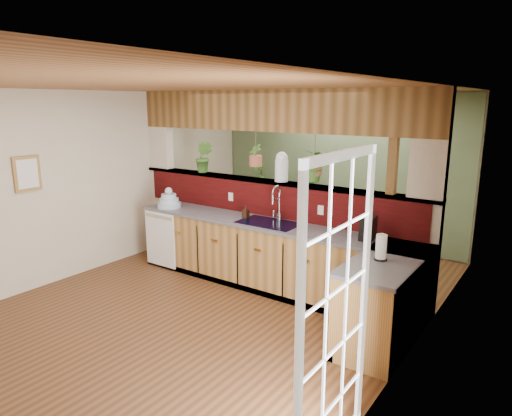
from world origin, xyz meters
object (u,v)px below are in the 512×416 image
Objects in this scene: faucet at (277,202)px; soap_dispenser at (246,212)px; shelving_console at (288,209)px; glass_jar at (282,167)px; paper_towel at (381,248)px; coffee_maker at (368,229)px; dish_stack at (169,201)px.

faucet is 0.48m from soap_dispenser.
faucet is at bearing 16.38° from soap_dispenser.
faucet is at bearing -74.17° from shelving_console.
glass_jar reaches higher than faucet.
soap_dispenser is at bearing -163.62° from faucet.
glass_jar is at bearing 152.08° from paper_towel.
glass_jar reaches higher than soap_dispenser.
paper_towel reaches higher than shelving_console.
paper_towel is (1.67, -0.71, -0.13)m from faucet.
coffee_maker is at bearing -14.22° from glass_jar.
paper_towel reaches higher than coffee_maker.
paper_towel is at bearing -57.21° from shelving_console.
shelving_console is at bearing 118.49° from glass_jar.
soap_dispenser is (-0.43, -0.12, -0.17)m from faucet.
faucet is 1.37× the size of dish_stack.
glass_jar is (-1.38, 0.35, 0.57)m from coffee_maker.
soap_dispenser is (1.31, 0.15, -0.01)m from dish_stack.
dish_stack is 3.44m from paper_towel.
faucet is 1.76m from dish_stack.
faucet is 0.35× the size of shelving_console.
soap_dispenser is 1.73m from coffee_maker.
dish_stack is 0.26× the size of shelving_console.
faucet reaches higher than coffee_maker.
paper_towel is (0.37, -0.58, 0.00)m from coffee_maker.
soap_dispenser is at bearing 6.39° from dish_stack.
glass_jar is at bearing 16.53° from dish_stack.
paper_towel is 4.00m from shelving_console.
dish_stack is 0.87× the size of glass_jar.
dish_stack reaches higher than paper_towel.
faucet is 2.79× the size of soap_dispenser.
coffee_maker is at bearing 122.60° from paper_towel.
paper_towel is (3.41, -0.44, 0.03)m from dish_stack.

